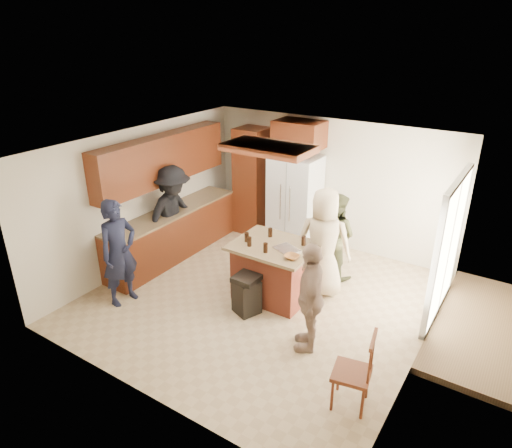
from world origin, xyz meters
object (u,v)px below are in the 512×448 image
Objects in this scene: person_behind_left at (335,235)px; person_side_right at (310,297)px; kitchen_island at (274,270)px; spindle_chair at (354,373)px; person_counter at (173,215)px; refrigerator at (295,201)px; person_behind_right at (324,243)px; trash_bin at (247,294)px; person_front_left at (119,252)px.

person_side_right is at bearing 118.94° from person_behind_left.
spindle_chair reaches higher than kitchen_island.
kitchen_island is at bearing -92.53° from person_counter.
refrigerator is 4.34m from spindle_chair.
person_behind_right is at bearing 174.04° from person_side_right.
person_counter reaches higher than person_behind_left.
person_side_right is 0.86× the size of person_counter.
trash_bin is at bearing -100.55° from kitchen_island.
person_counter is at bearing -130.10° from person_side_right.
kitchen_island is at bearing 79.45° from trash_bin.
refrigerator reaches higher than spindle_chair.
person_front_left is 2.06m from trash_bin.
person_front_left is at bearing 60.64° from person_behind_left.
spindle_chair is (1.95, -1.50, -0.02)m from kitchen_island.
refrigerator is 2.09m from kitchen_island.
person_front_left is at bearing -103.40° from person_side_right.
person_front_left is at bearing 178.50° from spindle_chair.
person_counter is at bearing -6.21° from person_behind_right.
person_behind_left is at bearing -99.06° from person_behind_right.
person_counter reaches higher than person_side_right.
trash_bin is (2.05, -0.69, -0.59)m from person_counter.
spindle_chair is (4.11, -1.58, -0.46)m from person_counter.
person_behind_left is 0.66m from person_behind_right.
person_side_right is at bearing -38.17° from kitchen_island.
person_counter is (-0.23, 1.48, 0.05)m from person_front_left.
person_front_left is 2.42m from kitchen_island.
kitchen_island is (-1.04, 0.82, -0.31)m from person_side_right.
person_behind_left is at bearing 170.32° from person_side_right.
person_behind_right is 1.89m from refrigerator.
person_front_left is at bearing -110.69° from refrigerator.
person_behind_left is 3.05m from spindle_chair.
person_behind_right is 1.43m from person_side_right.
person_counter is 1.02× the size of refrigerator.
refrigerator reaches higher than person_side_right.
person_behind_left is 1.95m from trash_bin.
person_behind_right reaches higher than person_front_left.
kitchen_island is (0.68, -1.93, -0.43)m from refrigerator.
person_front_left reaches higher than spindle_chair.
person_counter is 1.43× the size of kitchen_island.
person_counter is 2.90× the size of trash_bin.
person_side_right is at bearing -106.08° from person_counter.
kitchen_island is at bearing -70.60° from refrigerator.
person_side_right is 3.25m from refrigerator.
spindle_chair is at bearing 28.67° from person_side_right.
person_counter is 2.37m from refrigerator.
person_side_right is 2.48× the size of trash_bin.
refrigerator is (1.48, 1.85, -0.01)m from person_counter.
person_side_right is at bearing -72.13° from person_front_left.
person_behind_left is 0.84× the size of refrigerator.
refrigerator reaches higher than person_front_left.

